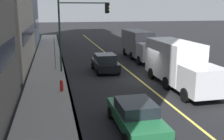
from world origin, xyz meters
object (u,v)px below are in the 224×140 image
object	(u,v)px
traffic_light_mast	(78,23)
fire_hydrant	(62,86)
car_black	(105,63)
truck_white	(178,63)
truck_gray	(139,44)
street_sign_post	(55,51)
car_green	(136,115)

from	to	relation	value
traffic_light_mast	fire_hydrant	xyz separation A→B (m)	(-6.04, 1.84, -3.95)
traffic_light_mast	car_black	bearing A→B (deg)	-98.45
car_black	truck_white	xyz separation A→B (m)	(-5.80, -4.31, 0.90)
truck_gray	truck_white	bearing A→B (deg)	176.03
truck_white	street_sign_post	world-z (taller)	truck_white
car_green	traffic_light_mast	bearing A→B (deg)	6.31
street_sign_post	fire_hydrant	size ratio (longest dim) A/B	3.29
street_sign_post	fire_hydrant	bearing A→B (deg)	-177.56
fire_hydrant	truck_gray	bearing A→B (deg)	-39.52
fire_hydrant	car_black	bearing A→B (deg)	-36.21
car_black	truck_white	bearing A→B (deg)	-143.41
truck_gray	truck_white	size ratio (longest dim) A/B	0.98
car_black	traffic_light_mast	bearing A→B (deg)	81.55
traffic_light_mast	truck_white	bearing A→B (deg)	-132.80
street_sign_post	fire_hydrant	distance (m)	7.29
truck_white	fire_hydrant	world-z (taller)	truck_white
car_green	fire_hydrant	bearing A→B (deg)	26.42
car_black	traffic_light_mast	xyz separation A→B (m)	(0.35, 2.33, 3.60)
car_green	truck_gray	xyz separation A→B (m)	(17.71, -6.04, 0.95)
car_green	truck_white	world-z (taller)	truck_white
truck_gray	fire_hydrant	distance (m)	14.60
traffic_light_mast	car_green	bearing A→B (deg)	-173.69
truck_white	car_green	bearing A→B (deg)	140.49
car_green	traffic_light_mast	xyz separation A→B (m)	(12.52, 1.38, 3.69)
truck_white	street_sign_post	distance (m)	11.40
truck_gray	traffic_light_mast	size ratio (longest dim) A/B	1.28
truck_gray	traffic_light_mast	xyz separation A→B (m)	(-5.19, 7.42, 2.74)
car_black	traffic_light_mast	size ratio (longest dim) A/B	0.66
car_green	truck_white	distance (m)	8.32
car_green	fire_hydrant	world-z (taller)	car_green
car_black	truck_white	distance (m)	7.28
truck_gray	traffic_light_mast	distance (m)	9.46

